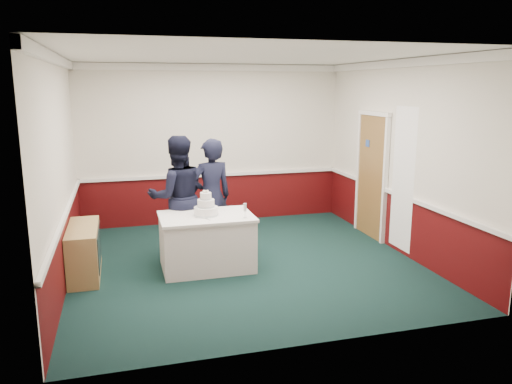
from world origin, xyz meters
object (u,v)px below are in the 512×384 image
object	(u,v)px
cake_knife	(207,219)
champagne_flute	(245,208)
cake_table	(207,241)
person_man	(178,197)
person_woman	(211,197)
sideboard	(84,251)
wedding_cake	(206,208)

from	to	relation	value
cake_knife	champagne_flute	xyz separation A→B (m)	(0.53, -0.08, 0.14)
cake_table	person_man	distance (m)	0.91
cake_knife	person_woman	xyz separation A→B (m)	(0.22, 0.85, 0.12)
cake_table	cake_knife	xyz separation A→B (m)	(-0.03, -0.20, 0.39)
sideboard	cake_knife	xyz separation A→B (m)	(1.66, -0.37, 0.44)
cake_table	person_woman	distance (m)	0.84
person_man	wedding_cake	bearing A→B (deg)	112.41
wedding_cake	person_man	xyz separation A→B (m)	(-0.32, 0.67, 0.04)
wedding_cake	cake_knife	world-z (taller)	wedding_cake
cake_table	champagne_flute	xyz separation A→B (m)	(0.50, -0.28, 0.53)
person_man	person_woman	bearing A→B (deg)	174.47
champagne_flute	person_man	xyz separation A→B (m)	(-0.82, 0.95, 0.01)
sideboard	person_woman	size ratio (longest dim) A/B	0.66
cake_knife	person_woman	world-z (taller)	person_woman
champagne_flute	person_woman	bearing A→B (deg)	108.30
person_man	sideboard	bearing A→B (deg)	16.49
wedding_cake	cake_knife	size ratio (longest dim) A/B	1.65
cake_table	person_woman	world-z (taller)	person_woman
cake_knife	champagne_flute	distance (m)	0.55
cake_table	wedding_cake	size ratio (longest dim) A/B	3.63
wedding_cake	cake_knife	bearing A→B (deg)	-98.53
person_woman	sideboard	bearing A→B (deg)	2.55
sideboard	person_woman	distance (m)	2.02
wedding_cake	champagne_flute	distance (m)	0.57
cake_table	cake_knife	world-z (taller)	cake_knife
sideboard	person_woman	xyz separation A→B (m)	(1.88, 0.47, 0.56)
wedding_cake	cake_knife	xyz separation A→B (m)	(-0.03, -0.20, -0.11)
wedding_cake	champagne_flute	bearing A→B (deg)	-29.25
cake_table	wedding_cake	xyz separation A→B (m)	(-0.00, 0.00, 0.50)
person_woman	wedding_cake	bearing A→B (deg)	61.70
cake_table	person_man	size ratio (longest dim) A/B	0.71
champagne_flute	sideboard	bearing A→B (deg)	168.36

